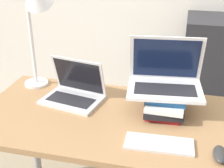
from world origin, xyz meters
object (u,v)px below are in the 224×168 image
laptop_on_books (165,79)px  desk_lamp (36,8)px  mini_fridge (215,83)px  wireless_keyboard (159,144)px  laptop_left (74,92)px  book_stack (165,102)px  mouse (220,154)px

laptop_on_books → desk_lamp: bearing=174.9°
desk_lamp → mini_fridge: desk_lamp is taller
wireless_keyboard → laptop_left: bearing=148.3°
book_stack → mini_fridge: mini_fridge is taller
mini_fridge → wireless_keyboard: bearing=-104.7°
laptop_left → mouse: size_ratio=3.03×
book_stack → laptop_left: bearing=178.4°
book_stack → mouse: 0.41m
wireless_keyboard → mouse: (0.25, -0.03, 0.01)m
book_stack → wireless_keyboard: size_ratio=0.96×
laptop_left → wireless_keyboard: size_ratio=1.15×
laptop_left → wireless_keyboard: (0.50, -0.31, -0.04)m
mouse → laptop_on_books: bearing=125.9°
laptop_on_books → desk_lamp: (-0.70, 0.06, 0.31)m
laptop_left → mouse: laptop_left is taller
wireless_keyboard → desk_lamp: bearing=150.9°
mouse → book_stack: bearing=128.4°
laptop_on_books → mini_fridge: 1.08m
desk_lamp → mini_fridge: bearing=39.8°
laptop_on_books → mouse: bearing=-54.1°
laptop_left → book_stack: bearing=-1.6°
mini_fridge → desk_lamp: bearing=-140.2°
wireless_keyboard → desk_lamp: size_ratio=0.48×
book_stack → mouse: bearing=-51.6°
laptop_on_books → wireless_keyboard: size_ratio=1.32×
mouse → desk_lamp: size_ratio=0.18×
wireless_keyboard → mini_fridge: size_ratio=0.29×
book_stack → desk_lamp: size_ratio=0.46×
book_stack → mouse: book_stack is taller
book_stack → mini_fridge: 1.08m
laptop_left → mini_fridge: size_ratio=0.33×
desk_lamp → laptop_on_books: bearing=-5.1°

